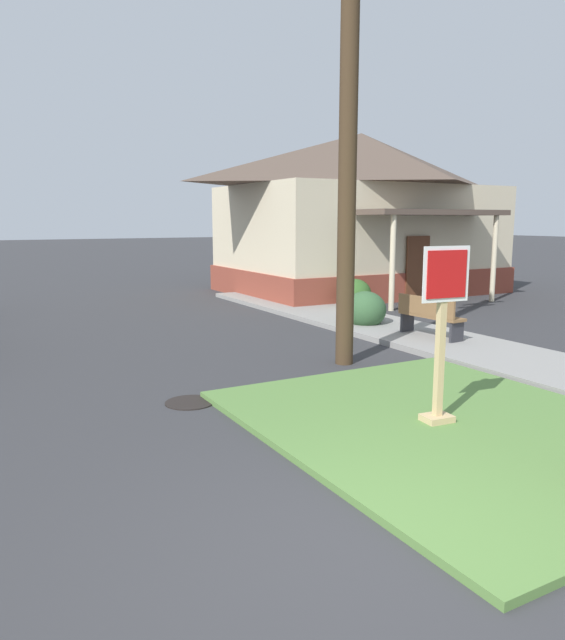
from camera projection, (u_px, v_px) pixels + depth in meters
name	position (u px, v px, depth m)	size (l,w,h in m)	color
ground_plane	(372.00, 556.00, 4.54)	(160.00, 160.00, 0.00)	#333335
grass_corner_patch	(452.00, 425.00, 7.31)	(4.49, 5.48, 0.08)	#567F3D
sidewalk_strip	(421.00, 337.00, 12.75)	(2.20, 17.62, 0.12)	gray
stop_sign	(441.00, 341.00, 7.16)	(0.66, 0.31, 2.17)	tan
manhole_cover	(190.00, 402.00, 8.34)	(0.70, 0.70, 0.02)	black
street_bench	(429.00, 315.00, 12.38)	(0.50, 1.58, 0.85)	brown
utility_pole	(349.00, 90.00, 9.85)	(1.69, 0.31, 9.02)	#42301E
corner_house	(360.00, 212.00, 21.03)	(9.45, 7.74, 5.53)	brown
shrub_near_porch	(355.00, 294.00, 16.89)	(0.94, 0.94, 0.89)	#315B25
shrub_by_curb	(365.00, 310.00, 14.01)	(0.99, 0.99, 0.89)	#345934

